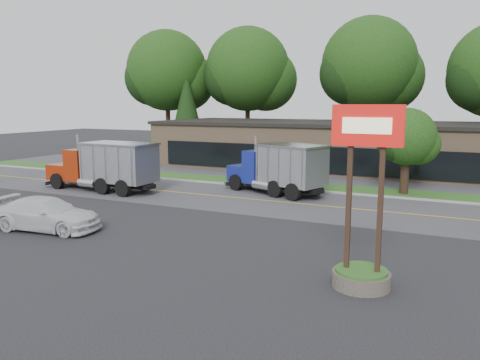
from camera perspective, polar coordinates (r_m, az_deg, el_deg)
The scene contains 16 objects.
ground at distance 22.65m, azimuth -11.41°, elevation -6.18°, with size 140.00×140.00×0.00m, color #313136.
road at distance 30.15m, azimuth -1.21°, elevation -2.13°, with size 60.00×8.00×0.02m, color #56565B.
center_line at distance 30.15m, azimuth -1.21°, elevation -2.13°, with size 60.00×0.12×0.01m, color gold.
curb at distance 33.90m, azimuth 1.93°, elevation -0.86°, with size 60.00×0.30×0.12m, color #9E9E99.
grass_verge at distance 35.54m, azimuth 3.08°, elevation -0.39°, with size 60.00×3.40×0.03m, color #2B5C1F.
far_parking at distance 40.16m, azimuth 5.76°, elevation 0.70°, with size 60.00×7.00×0.02m, color #56565B.
strip_mall at distance 45.06m, azimuth 10.75°, elevation 4.08°, with size 32.00×12.00×4.00m, color #A17F63.
bilo_sign at distance 15.71m, azimuth 14.80°, elevation -5.58°, with size 2.20×1.90×5.95m.
tree_far_a at distance 59.66m, azimuth -8.69°, elevation 12.58°, with size 10.43×9.82×14.88m.
tree_far_b at distance 56.59m, azimuth 1.15°, elevation 12.87°, with size 10.44×9.83×14.89m.
tree_far_c at distance 52.50m, azimuth 15.63°, elevation 12.89°, with size 10.51×9.89×15.00m.
evergreen_left at distance 55.70m, azimuth -6.49°, elevation 8.68°, with size 4.35×4.35×9.88m.
tree_verge at distance 32.76m, azimuth 19.76°, elevation 4.65°, with size 4.01×3.77×5.71m.
dump_truck_red at distance 33.42m, azimuth -15.96°, elevation 1.78°, with size 8.64×3.02×3.36m.
dump_truck_blue at distance 31.08m, azimuth 4.92°, elevation 1.55°, with size 7.50×4.77×3.36m.
rally_car at distance 24.17m, azimuth -22.48°, elevation -3.85°, with size 2.16×5.31×1.54m, color silver.
Camera 1 is at (13.11, -17.49, 5.97)m, focal length 35.00 mm.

